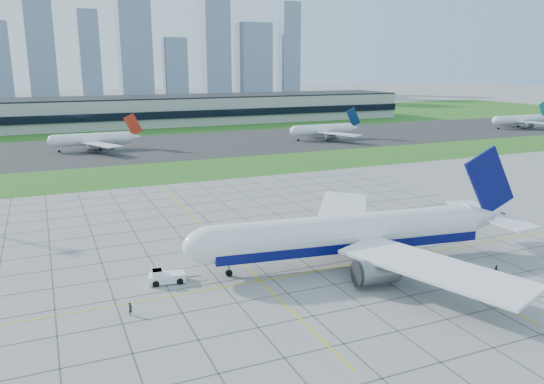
{
  "coord_description": "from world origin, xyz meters",
  "views": [
    {
      "loc": [
        -39.4,
        -74.03,
        33.12
      ],
      "look_at": [
        4.04,
        25.43,
        7.0
      ],
      "focal_mm": 35.0,
      "sensor_mm": 36.0,
      "label": 1
    }
  ],
  "objects_px": {
    "crew_near": "(130,309)",
    "distant_jet_2": "(324,130)",
    "airliner": "(351,234)",
    "crew_far": "(496,270)",
    "distant_jet_1": "(94,139)",
    "distant_jet_3": "(520,120)",
    "pushback_tug": "(165,277)"
  },
  "relations": [
    {
      "from": "pushback_tug",
      "to": "crew_far",
      "type": "relative_size",
      "value": 4.92
    },
    {
      "from": "airliner",
      "to": "distant_jet_3",
      "type": "bearing_deg",
      "value": 42.93
    },
    {
      "from": "distant_jet_1",
      "to": "distant_jet_3",
      "type": "relative_size",
      "value": 1.0
    },
    {
      "from": "pushback_tug",
      "to": "crew_near",
      "type": "bearing_deg",
      "value": -119.4
    },
    {
      "from": "crew_near",
      "to": "distant_jet_2",
      "type": "bearing_deg",
      "value": 5.71
    },
    {
      "from": "airliner",
      "to": "distant_jet_2",
      "type": "distance_m",
      "value": 155.17
    },
    {
      "from": "airliner",
      "to": "crew_far",
      "type": "distance_m",
      "value": 23.96
    },
    {
      "from": "crew_near",
      "to": "distant_jet_2",
      "type": "height_order",
      "value": "distant_jet_2"
    },
    {
      "from": "crew_far",
      "to": "distant_jet_3",
      "type": "relative_size",
      "value": 0.04
    },
    {
      "from": "crew_near",
      "to": "distant_jet_3",
      "type": "height_order",
      "value": "distant_jet_3"
    },
    {
      "from": "distant_jet_1",
      "to": "distant_jet_2",
      "type": "xyz_separation_m",
      "value": [
        98.96,
        -8.81,
        -0.0
      ]
    },
    {
      "from": "crew_near",
      "to": "distant_jet_3",
      "type": "distance_m",
      "value": 266.83
    },
    {
      "from": "crew_far",
      "to": "distant_jet_2",
      "type": "height_order",
      "value": "distant_jet_2"
    },
    {
      "from": "pushback_tug",
      "to": "distant_jet_3",
      "type": "relative_size",
      "value": 0.19
    },
    {
      "from": "crew_far",
      "to": "distant_jet_2",
      "type": "xyz_separation_m",
      "value": [
        52.6,
        151.83,
        3.65
      ]
    },
    {
      "from": "distant_jet_1",
      "to": "distant_jet_3",
      "type": "bearing_deg",
      "value": -3.01
    },
    {
      "from": "airliner",
      "to": "distant_jet_1",
      "type": "bearing_deg",
      "value": 108.06
    },
    {
      "from": "airliner",
      "to": "crew_near",
      "type": "relative_size",
      "value": 33.59
    },
    {
      "from": "distant_jet_1",
      "to": "distant_jet_3",
      "type": "distance_m",
      "value": 217.32
    },
    {
      "from": "crew_near",
      "to": "crew_far",
      "type": "height_order",
      "value": "crew_near"
    },
    {
      "from": "crew_far",
      "to": "distant_jet_1",
      "type": "height_order",
      "value": "distant_jet_1"
    },
    {
      "from": "distant_jet_2",
      "to": "pushback_tug",
      "type": "bearing_deg",
      "value": -127.47
    },
    {
      "from": "pushback_tug",
      "to": "distant_jet_1",
      "type": "relative_size",
      "value": 0.19
    },
    {
      "from": "pushback_tug",
      "to": "crew_far",
      "type": "distance_m",
      "value": 53.01
    },
    {
      "from": "distant_jet_2",
      "to": "distant_jet_3",
      "type": "xyz_separation_m",
      "value": [
        118.06,
        -2.58,
        0.0
      ]
    },
    {
      "from": "airliner",
      "to": "distant_jet_1",
      "type": "relative_size",
      "value": 1.43
    },
    {
      "from": "crew_far",
      "to": "distant_jet_3",
      "type": "bearing_deg",
      "value": 66.08
    },
    {
      "from": "airliner",
      "to": "distant_jet_1",
      "type": "xyz_separation_m",
      "value": [
        -27.5,
        146.54,
        -0.76
      ]
    },
    {
      "from": "distant_jet_1",
      "to": "airliner",
      "type": "bearing_deg",
      "value": -79.37
    },
    {
      "from": "pushback_tug",
      "to": "distant_jet_1",
      "type": "bearing_deg",
      "value": 96.07
    },
    {
      "from": "airliner",
      "to": "distant_jet_1",
      "type": "distance_m",
      "value": 149.1
    },
    {
      "from": "airliner",
      "to": "pushback_tug",
      "type": "xyz_separation_m",
      "value": [
        -30.89,
        4.2,
        -4.24
      ]
    }
  ]
}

